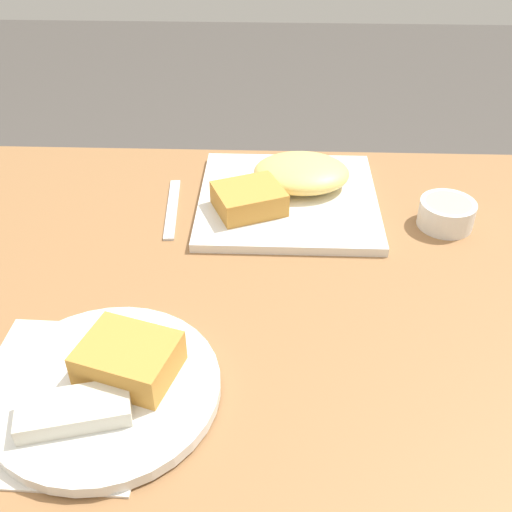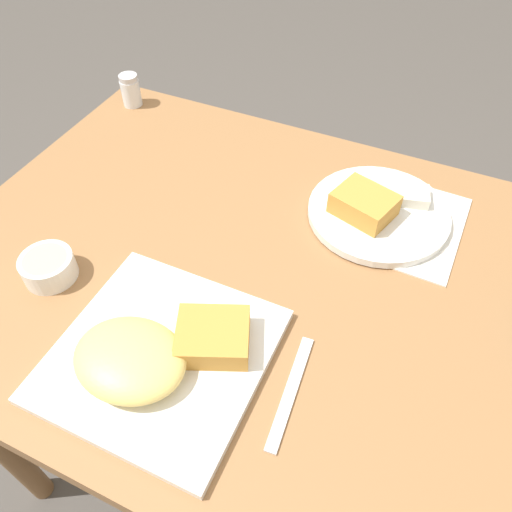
% 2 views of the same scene
% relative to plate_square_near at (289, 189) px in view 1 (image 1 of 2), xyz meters
% --- Properties ---
extents(dining_table, '(1.06, 0.78, 0.77)m').
position_rel_plate_square_near_xyz_m(dining_table, '(0.06, 0.22, -0.11)').
color(dining_table, olive).
rests_on(dining_table, ground_plane).
extents(menu_card, '(0.20, 0.23, 0.00)m').
position_rel_plate_square_near_xyz_m(menu_card, '(0.24, 0.41, -0.02)').
color(menu_card, silver).
rests_on(menu_card, dining_table).
extents(plate_square_near, '(0.28, 0.28, 0.06)m').
position_rel_plate_square_near_xyz_m(plate_square_near, '(0.00, 0.00, 0.00)').
color(plate_square_near, white).
rests_on(plate_square_near, dining_table).
extents(plate_oval_far, '(0.24, 0.24, 0.05)m').
position_rel_plate_square_near_xyz_m(plate_oval_far, '(0.19, 0.41, -0.00)').
color(plate_oval_far, white).
rests_on(plate_oval_far, menu_card).
extents(sauce_ramekin, '(0.08, 0.08, 0.04)m').
position_rel_plate_square_near_xyz_m(sauce_ramekin, '(-0.23, 0.06, -0.00)').
color(sauce_ramekin, white).
rests_on(sauce_ramekin, dining_table).
extents(butter_knife, '(0.03, 0.17, 0.00)m').
position_rel_plate_square_near_xyz_m(butter_knife, '(0.18, 0.03, -0.02)').
color(butter_knife, silver).
rests_on(butter_knife, dining_table).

